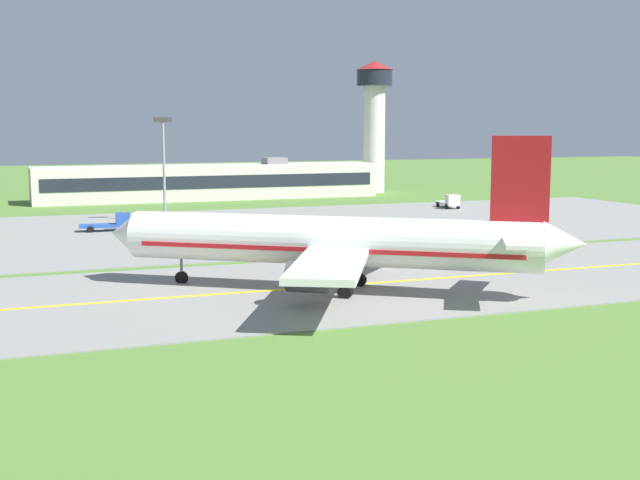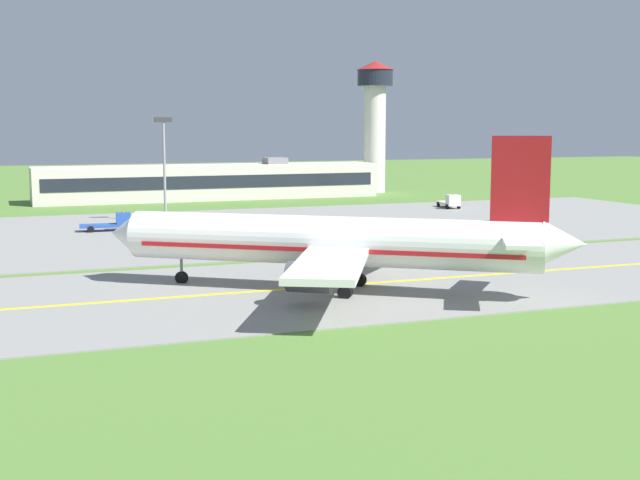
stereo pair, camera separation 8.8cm
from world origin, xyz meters
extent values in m
plane|color=#517A33|center=(0.00, 0.00, 0.00)|extent=(500.00, 500.00, 0.00)
cube|color=gray|center=(0.00, 0.00, 0.05)|extent=(240.00, 28.00, 0.10)
cube|color=gray|center=(10.00, 42.00, 0.05)|extent=(140.00, 52.00, 0.10)
cube|color=yellow|center=(0.00, 0.00, 0.11)|extent=(220.00, 0.60, 0.01)
cylinder|color=white|center=(1.87, -1.67, 4.20)|extent=(29.92, 23.12, 4.00)
cone|color=white|center=(-12.90, 8.97, 4.20)|extent=(4.33, 4.60, 3.80)
cone|color=white|center=(16.80, -12.43, 4.60)|extent=(4.58, 4.63, 3.40)
cube|color=red|center=(1.87, -1.67, 3.70)|extent=(27.76, 21.60, 0.36)
cube|color=#1E232D|center=(-11.11, 7.68, 4.90)|extent=(3.45, 3.81, 0.70)
cube|color=white|center=(-1.31, -9.85, 3.70)|extent=(11.24, 15.51, 0.50)
cylinder|color=#47474C|center=(-1.77, -7.06, 2.30)|extent=(4.10, 3.85, 2.30)
cylinder|color=black|center=(-3.07, -6.12, 2.30)|extent=(1.43, 1.85, 2.10)
cube|color=white|center=(8.62, 3.94, 3.70)|extent=(13.84, 14.15, 0.50)
cylinder|color=#47474C|center=(5.83, 3.49, 2.30)|extent=(4.10, 3.85, 2.30)
cylinder|color=black|center=(4.53, 4.42, 2.30)|extent=(1.43, 1.85, 2.10)
cube|color=red|center=(14.04, -10.44, 9.45)|extent=(3.80, 2.90, 6.50)
cube|color=white|center=(12.33, -13.15, 5.00)|extent=(5.06, 6.40, 0.30)
cube|color=white|center=(16.07, -7.96, 5.00)|extent=(5.79, 6.07, 0.30)
cylinder|color=slate|center=(-8.68, 5.93, 1.38)|extent=(0.24, 0.24, 1.65)
cylinder|color=black|center=(-8.68, 5.93, 0.55)|extent=(1.10, 0.93, 1.10)
cylinder|color=slate|center=(1.97, -4.95, 1.38)|extent=(0.24, 0.24, 1.65)
cylinder|color=black|center=(1.81, -5.17, 0.55)|extent=(1.10, 0.93, 1.10)
cylinder|color=black|center=(2.13, -4.73, 0.55)|extent=(1.10, 0.93, 1.10)
cylinder|color=slate|center=(5.01, -0.73, 1.38)|extent=(0.24, 0.24, 1.65)
cylinder|color=black|center=(4.85, -0.95, 0.55)|extent=(1.10, 0.93, 1.10)
cylinder|color=black|center=(5.17, -0.51, 0.55)|extent=(1.10, 0.93, 1.10)
cube|color=#264CA5|center=(-7.96, 45.49, 1.50)|extent=(1.97, 2.15, 1.80)
cube|color=#1E232D|center=(-7.20, 45.42, 1.81)|extent=(0.28, 1.84, 0.81)
cube|color=#264CA5|center=(-11.15, 45.77, 0.80)|extent=(4.77, 2.50, 0.40)
cylinder|color=orange|center=(-7.96, 45.49, 2.50)|extent=(0.20, 0.20, 0.18)
cylinder|color=black|center=(-7.87, 46.48, 0.45)|extent=(0.92, 0.38, 0.90)
cylinder|color=black|center=(-8.05, 44.49, 0.45)|extent=(0.92, 0.38, 0.90)
cylinder|color=black|center=(-11.97, 46.90, 0.45)|extent=(0.92, 0.38, 0.90)
cylinder|color=black|center=(-12.16, 44.81, 0.45)|extent=(0.92, 0.38, 0.90)
cube|color=silver|center=(46.37, 55.63, 1.50)|extent=(2.27, 2.10, 1.80)
cube|color=#1E232D|center=(46.25, 54.88, 1.81)|extent=(1.83, 0.42, 0.81)
cube|color=silver|center=(46.90, 58.79, 0.80)|extent=(2.82, 4.88, 0.40)
cylinder|color=orange|center=(46.37, 55.63, 2.50)|extent=(0.20, 0.20, 0.18)
cylinder|color=black|center=(47.36, 55.47, 0.45)|extent=(0.44, 0.94, 0.90)
cylinder|color=black|center=(45.39, 55.80, 0.45)|extent=(0.44, 0.94, 0.90)
cylinder|color=black|center=(48.08, 59.53, 0.45)|extent=(0.44, 0.94, 0.90)
cylinder|color=black|center=(46.01, 59.87, 0.45)|extent=(0.44, 0.94, 0.90)
cube|color=red|center=(1.97, 26.68, 1.50)|extent=(2.69, 2.67, 1.80)
cube|color=#1E232D|center=(2.48, 27.26, 1.81)|extent=(1.46, 1.30, 0.81)
cube|color=red|center=(-0.01, 24.43, 1.60)|extent=(4.35, 4.54, 2.00)
cylinder|color=orange|center=(1.97, 26.68, 2.50)|extent=(0.20, 0.20, 0.18)
cylinder|color=black|center=(1.22, 27.34, 0.45)|extent=(0.82, 0.87, 0.90)
cylinder|color=black|center=(2.72, 26.02, 0.45)|extent=(0.82, 0.87, 0.90)
cylinder|color=black|center=(-1.35, 24.49, 0.45)|extent=(0.82, 0.87, 0.90)
cylinder|color=black|center=(0.23, 23.10, 0.45)|extent=(0.82, 0.87, 0.90)
cube|color=beige|center=(14.29, 89.65, 3.19)|extent=(63.54, 9.87, 6.37)
cube|color=#1E232D|center=(14.29, 84.67, 3.51)|extent=(61.00, 0.10, 2.29)
cube|color=slate|center=(27.00, 89.65, 6.97)|extent=(4.00, 4.00, 1.20)
cylinder|color=silver|center=(49.74, 93.71, 10.80)|extent=(4.40, 4.40, 21.60)
cylinder|color=#1E232D|center=(49.74, 93.71, 23.20)|extent=(7.20, 7.20, 3.20)
cone|color=maroon|center=(49.74, 93.71, 25.70)|extent=(7.60, 7.60, 1.80)
cylinder|color=gray|center=(-1.04, 53.31, 7.00)|extent=(0.36, 0.36, 14.00)
cube|color=#333333|center=(-1.04, 53.31, 14.35)|extent=(2.40, 0.50, 0.70)
camera|label=1|loc=(-23.32, -64.96, 13.34)|focal=47.59mm
camera|label=2|loc=(-23.23, -64.99, 13.34)|focal=47.59mm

